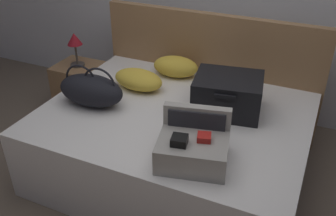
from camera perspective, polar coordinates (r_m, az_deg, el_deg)
ground_plane at (r=2.90m, az=-2.41°, el=-14.04°), size 12.00×12.00×0.00m
bed at (r=2.99m, az=0.91°, el=-5.28°), size 1.96×1.52×0.56m
headboard at (r=3.50m, az=6.24°, el=5.36°), size 2.00×0.08×1.10m
hard_case_large at (r=2.83m, az=8.99°, el=2.17°), size 0.55×0.48×0.27m
hard_case_medium at (r=2.30m, az=3.81°, el=-5.83°), size 0.49×0.44×0.30m
duffel_bag at (r=2.93m, az=-11.53°, el=2.70°), size 0.54×0.30×0.32m
pillow_near_headboard at (r=3.16m, az=-4.50°, el=4.31°), size 0.47×0.32×0.16m
pillow_center_head at (r=3.35m, az=1.16°, el=6.27°), size 0.42×0.29×0.18m
nightstand at (r=3.95m, az=-13.02°, el=2.95°), size 0.44×0.40×0.50m
table_lamp at (r=3.75m, az=-13.89°, el=9.62°), size 0.14×0.14×0.33m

